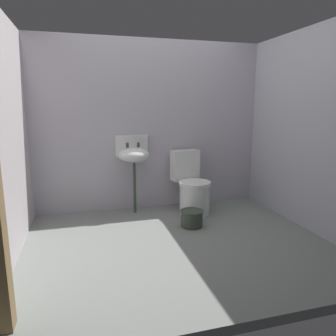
% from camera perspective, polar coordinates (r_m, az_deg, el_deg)
% --- Properties ---
extents(ground_plane, '(3.39, 2.65, 0.08)m').
position_cam_1_polar(ground_plane, '(3.34, 1.32, -13.48)').
color(ground_plane, slate).
extents(wall_back, '(3.39, 0.10, 2.18)m').
position_cam_1_polar(wall_back, '(4.18, -3.30, 7.63)').
color(wall_back, '#B1ABB8').
rests_on(wall_back, ground).
extents(wall_left, '(0.10, 2.45, 2.18)m').
position_cam_1_polar(wall_left, '(3.09, -27.94, 4.97)').
color(wall_left, '#B7AEB1').
rests_on(wall_left, ground).
extents(wall_right, '(0.10, 2.45, 2.18)m').
position_cam_1_polar(wall_right, '(3.87, 23.57, 6.40)').
color(wall_right, '#AAACB6').
rests_on(wall_right, ground).
extents(toilet_near_wall, '(0.45, 0.63, 0.78)m').
position_cam_1_polar(toilet_near_wall, '(4.05, 4.32, -3.58)').
color(toilet_near_wall, white).
rests_on(toilet_near_wall, ground).
extents(sink, '(0.42, 0.35, 0.99)m').
position_cam_1_polar(sink, '(3.96, -6.29, 2.46)').
color(sink, '#353E33').
rests_on(sink, ground).
extents(bucket, '(0.26, 0.26, 0.19)m').
position_cam_1_polar(bucket, '(3.63, 4.34, -9.06)').
color(bucket, '#353E33').
rests_on(bucket, ground).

